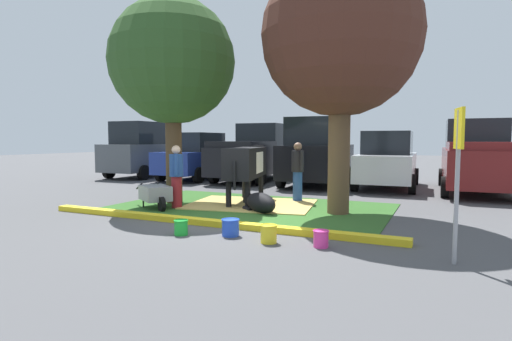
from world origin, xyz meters
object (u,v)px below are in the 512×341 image
Objects in this scene: shade_tree_right at (341,38)px; wheelbarrow at (156,194)px; suv_dark_grey at (147,149)px; pickup_truck_black at (256,154)px; person_handler at (176,175)px; bucket_pink at (321,238)px; pickup_truck_maroon at (477,158)px; suv_black at (318,152)px; bucket_yellow at (269,233)px; sedan_silver at (387,160)px; bucket_green at (181,227)px; bucket_blue at (231,227)px; cow_holstein at (247,163)px; sedan_blue at (198,157)px; shade_tree_left at (172,62)px; calf_lying at (260,203)px; person_visitor_near at (298,170)px; parking_sign at (458,155)px.

shade_tree_right is 5.76m from wheelbarrow.
suv_dark_grey is 0.85× the size of pickup_truck_black.
person_handler is (-3.86, -0.95, -3.17)m from shade_tree_right.
pickup_truck_maroon reaches higher than bucket_pink.
bucket_pink is 9.15m from suv_black.
wheelbarrow is 4.31m from bucket_yellow.
sedan_silver is (2.53, 0.08, -0.29)m from suv_black.
shade_tree_right is 5.48m from bucket_green.
shade_tree_right is 17.65× the size of bucket_blue.
person_handler reaches higher than cow_holstein.
shade_tree_right is at bearing -118.70° from pickup_truck_maroon.
bucket_green is at bearing -58.55° from sedan_blue.
shade_tree_left reaches higher than suv_dark_grey.
suv_black reaches higher than bucket_pink.
calf_lying is at bearing 101.48° from bucket_blue.
bucket_yellow is at bearing -76.93° from person_visitor_near.
wheelbarrow is at bearing -137.89° from person_visitor_near.
wheelbarrow is 7.69m from sedan_blue.
wheelbarrow is 3.51m from bucket_blue.
parking_sign reaches higher than bucket_yellow.
wheelbarrow is 10.33m from pickup_truck_maroon.
wheelbarrow is 0.33× the size of sedan_silver.
bucket_green is at bearing -177.74° from parking_sign.
sedan_blue is 0.96× the size of suv_black.
calf_lying is at bearing 117.35° from bucket_yellow.
suv_black is at bearing 110.76° from shade_tree_right.
sedan_blue reaches higher than person_visitor_near.
person_visitor_near is (-1.46, 1.33, -3.13)m from shade_tree_right.
shade_tree_right is 8.64m from pickup_truck_black.
pickup_truck_black is (-3.37, 6.97, 0.88)m from calf_lying.
parking_sign is 3.12m from bucket_yellow.
pickup_truck_maroon is at bearing 84.77° from parking_sign.
shade_tree_right is at bearing -69.24° from suv_black.
pickup_truck_black is (-4.66, 9.47, 0.95)m from bucket_yellow.
pickup_truck_maroon is at bearing 52.75° from calf_lying.
bucket_green is (-0.38, -2.65, -0.09)m from calf_lying.
cow_holstein is 4.00m from bucket_green.
wheelbarrow is at bearing -84.09° from pickup_truck_black.
wheelbarrow is 7.02m from parking_sign.
sedan_silver is at bearing -0.08° from suv_dark_grey.
bucket_yellow is 0.07× the size of suv_black.
sedan_blue is at bearing -179.26° from pickup_truck_maroon.
sedan_blue is 10.77m from pickup_truck_maroon.
shade_tree_left is at bearing 171.80° from calf_lying.
person_handler is at bearing -136.54° from person_visitor_near.
shade_tree_left reaches higher than bucket_blue.
cow_holstein is 0.56× the size of pickup_truck_maroon.
person_visitor_near is at bearing 103.07° from bucket_yellow.
sedan_silver is at bearing -178.63° from pickup_truck_maroon.
bucket_blue is at bearing -83.96° from suv_black.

